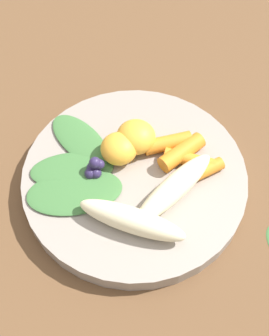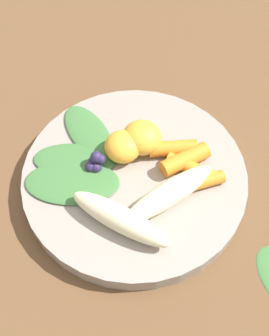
{
  "view_description": "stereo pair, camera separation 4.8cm",
  "coord_description": "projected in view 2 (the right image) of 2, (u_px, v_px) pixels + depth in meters",
  "views": [
    {
      "loc": [
        -0.27,
        -0.01,
        0.44
      ],
      "look_at": [
        0.0,
        0.0,
        0.03
      ],
      "focal_mm": 45.41,
      "sensor_mm": 36.0,
      "label": 1
    },
    {
      "loc": [
        -0.26,
        -0.06,
        0.44
      ],
      "look_at": [
        0.0,
        0.0,
        0.03
      ],
      "focal_mm": 45.41,
      "sensor_mm": 36.0,
      "label": 2
    }
  ],
  "objects": [
    {
      "name": "ground_plane",
      "position": [
        134.0,
        183.0,
        0.51
      ],
      "size": [
        2.4,
        2.4,
        0.0
      ],
      "primitive_type": "plane",
      "color": "brown"
    },
    {
      "name": "bowl",
      "position": [
        134.0,
        178.0,
        0.5
      ],
      "size": [
        0.26,
        0.26,
        0.02
      ],
      "primitive_type": "cylinder",
      "color": "gray",
      "rests_on": "ground_plane"
    },
    {
      "name": "banana_peeled_left",
      "position": [
        170.0,
        193.0,
        0.46
      ],
      "size": [
        0.11,
        0.1,
        0.03
      ],
      "primitive_type": "ellipsoid",
      "rotation": [
        0.0,
        0.0,
        5.55
      ],
      "color": "beige",
      "rests_on": "bowl"
    },
    {
      "name": "banana_peeled_right",
      "position": [
        119.0,
        218.0,
        0.44
      ],
      "size": [
        0.06,
        0.12,
        0.03
      ],
      "primitive_type": "ellipsoid",
      "rotation": [
        0.0,
        0.0,
        4.41
      ],
      "color": "beige",
      "rests_on": "bowl"
    },
    {
      "name": "orange_segment_near",
      "position": [
        123.0,
        147.0,
        0.49
      ],
      "size": [
        0.04,
        0.04,
        0.03
      ],
      "primitive_type": "ellipsoid",
      "color": "#F4A833",
      "rests_on": "bowl"
    },
    {
      "name": "orange_segment_far",
      "position": [
        138.0,
        137.0,
        0.5
      ],
      "size": [
        0.05,
        0.05,
        0.03
      ],
      "primitive_type": "ellipsoid",
      "color": "#F4A833",
      "rests_on": "bowl"
    },
    {
      "name": "carrot_front",
      "position": [
        202.0,
        180.0,
        0.48
      ],
      "size": [
        0.04,
        0.05,
        0.02
      ],
      "primitive_type": "cylinder",
      "rotation": [
        0.0,
        1.57,
        5.24
      ],
      "color": "orange",
      "rests_on": "bowl"
    },
    {
      "name": "carrot_mid_left",
      "position": [
        191.0,
        168.0,
        0.49
      ],
      "size": [
        0.03,
        0.06,
        0.02
      ],
      "primitive_type": "cylinder",
      "rotation": [
        0.0,
        1.57,
        4.46
      ],
      "color": "orange",
      "rests_on": "bowl"
    },
    {
      "name": "carrot_mid_right",
      "position": [
        185.0,
        160.0,
        0.49
      ],
      "size": [
        0.05,
        0.06,
        0.02
      ],
      "primitive_type": "cylinder",
      "rotation": [
        0.0,
        1.57,
        5.45
      ],
      "color": "orange",
      "rests_on": "bowl"
    },
    {
      "name": "carrot_rear",
      "position": [
        173.0,
        148.0,
        0.5
      ],
      "size": [
        0.03,
        0.06,
        0.02
      ],
      "primitive_type": "cylinder",
      "rotation": [
        0.0,
        1.57,
        5.01
      ],
      "color": "orange",
      "rests_on": "bowl"
    },
    {
      "name": "blueberry_pile",
      "position": [
        95.0,
        164.0,
        0.49
      ],
      "size": [
        0.02,
        0.02,
        0.02
      ],
      "color": "#2D234C",
      "rests_on": "bowl"
    },
    {
      "name": "coconut_shred_patch",
      "position": [
        77.0,
        158.0,
        0.5
      ],
      "size": [
        0.04,
        0.04,
        0.0
      ],
      "primitive_type": "cylinder",
      "color": "white",
      "rests_on": "bowl"
    },
    {
      "name": "kale_leaf_left",
      "position": [
        88.0,
        132.0,
        0.52
      ],
      "size": [
        0.1,
        0.1,
        0.0
      ],
      "primitive_type": "ellipsoid",
      "rotation": [
        0.0,
        0.0,
        7.05
      ],
      "color": "#3D7038",
      "rests_on": "bowl"
    },
    {
      "name": "kale_leaf_right",
      "position": [
        76.0,
        157.0,
        0.5
      ],
      "size": [
        0.06,
        0.1,
        0.0
      ],
      "primitive_type": "ellipsoid",
      "rotation": [
        0.0,
        0.0,
        8.01
      ],
      "color": "#3D7038",
      "rests_on": "bowl"
    },
    {
      "name": "kale_leaf_rear",
      "position": [
        72.0,
        182.0,
        0.48
      ],
      "size": [
        0.08,
        0.12,
        0.0
      ],
      "primitive_type": "ellipsoid",
      "rotation": [
        0.0,
        0.0,
        8.05
      ],
      "color": "#3D7038",
      "rests_on": "bowl"
    }
  ]
}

